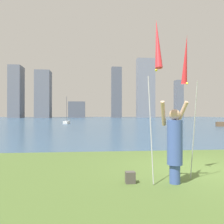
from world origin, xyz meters
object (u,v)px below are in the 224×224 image
at_px(kite_flag_left, 157,48).
at_px(sailboat_1, 67,122).
at_px(kite_flag_right, 186,63).
at_px(bag, 130,177).
at_px(person, 175,143).

xyz_separation_m(kite_flag_left, sailboat_1, (-5.19, 35.16, -2.85)).
height_order(kite_flag_right, bag, kite_flag_right).
bearing_deg(sailboat_1, kite_flag_right, -79.57).
height_order(person, kite_flag_right, kite_flag_right).
xyz_separation_m(bag, sailboat_1, (-4.68, 34.63, 0.13)).
relative_size(kite_flag_right, bag, 13.62).
bearing_deg(kite_flag_right, kite_flag_left, -136.99).
bearing_deg(sailboat_1, bag, -82.31).
relative_size(bag, sailboat_1, 0.06).
relative_size(kite_flag_left, kite_flag_right, 1.01).
xyz_separation_m(person, sailboat_1, (-5.73, 34.75, -0.70)).
bearing_deg(bag, sailboat_1, 97.69).
distance_m(person, bag, 1.35).
distance_m(person, kite_flag_left, 2.26).
bearing_deg(sailboat_1, person, -80.63).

